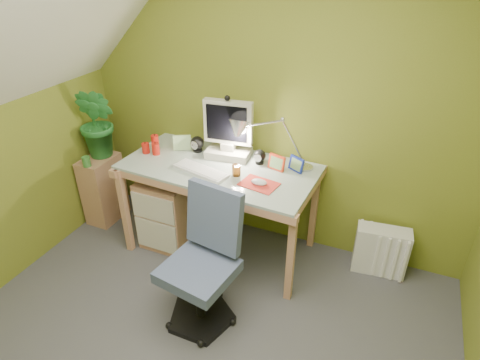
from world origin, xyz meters
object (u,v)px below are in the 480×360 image
at_px(monitor, 228,126).
at_px(desk_lamp, 285,131).
at_px(desk, 220,209).
at_px(potted_plant, 98,123).
at_px(radiator, 381,250).
at_px(task_chair, 198,270).
at_px(side_ledge, 104,189).

height_order(monitor, desk_lamp, desk_lamp).
distance_m(desk, potted_plant, 1.27).
height_order(monitor, radiator, monitor).
relative_size(potted_plant, radiator, 1.60).
bearing_deg(desk_lamp, radiator, 15.75).
xyz_separation_m(desk_lamp, task_chair, (-0.25, -0.93, -0.64)).
distance_m(desk_lamp, side_ledge, 1.81).
xyz_separation_m(desk, monitor, (0.00, 0.18, 0.65)).
xyz_separation_m(side_ledge, potted_plant, (0.04, 0.05, 0.63)).
xyz_separation_m(side_ledge, radiator, (2.44, 0.26, -0.12)).
relative_size(desk_lamp, potted_plant, 0.92).
bearing_deg(desk_lamp, task_chair, -92.60).
bearing_deg(task_chair, monitor, 110.89).
distance_m(desk, desk_lamp, 0.84).
relative_size(monitor, radiator, 1.31).
distance_m(monitor, potted_plant, 1.16).
bearing_deg(side_ledge, potted_plant, 54.86).
bearing_deg(radiator, desk_lamp, 177.29).
height_order(monitor, side_ledge, monitor).
bearing_deg(side_ledge, desk, 1.24).
distance_m(desk_lamp, potted_plant, 1.60).
height_order(monitor, potted_plant, monitor).
bearing_deg(desk, monitor, 93.04).
relative_size(desk_lamp, radiator, 1.47).
bearing_deg(monitor, potted_plant, -178.80).
relative_size(desk, side_ledge, 2.34).
height_order(desk, side_ledge, desk).
relative_size(desk, task_chair, 1.66).
bearing_deg(potted_plant, desk_lamp, 5.58).
height_order(desk_lamp, task_chair, desk_lamp).
height_order(task_chair, radiator, task_chair).
bearing_deg(potted_plant, side_ledge, -125.14).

